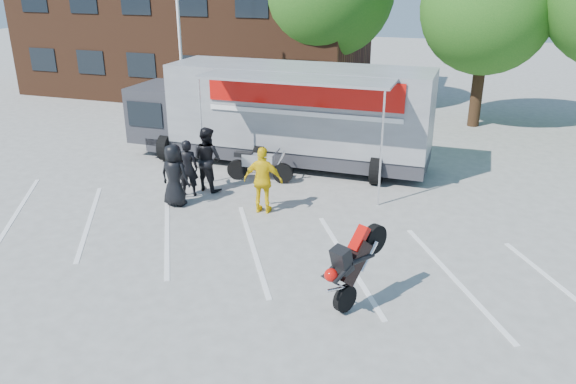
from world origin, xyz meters
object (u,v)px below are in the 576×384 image
Objects in this scene: flagpole at (183,7)px; parked_motorcycle at (260,181)px; stunt_bike_rider at (365,301)px; spectator_leather_b at (188,168)px; transporter_truck at (285,163)px; spectator_leather_a at (174,175)px; spectator_leather_c at (207,159)px; spectator_hivis at (263,180)px; tree_mid at (487,8)px.

flagpole is 8.42m from parked_motorcycle.
stunt_bike_rider is 7.52m from spectator_leather_b.
flagpole is 0.74× the size of transporter_truck.
spectator_leather_a is 0.81m from spectator_leather_b.
transporter_truck is 4.30m from spectator_leather_b.
transporter_truck is 5.41× the size of spectator_leather_c.
parked_motorcycle is 2.00m from spectator_leather_c.
spectator_hivis is at bearing -161.53° from parked_motorcycle.
spectator_leather_a is at bearing -122.85° from tree_mid.
parked_motorcycle is 2.70m from spectator_hivis.
parked_motorcycle is (-0.19, -1.99, 0.00)m from transporter_truck.
spectator_leather_b is at bearing -124.70° from tree_mid.
flagpole reaches higher than spectator_leather_c.
tree_mid is at bearing -118.49° from spectator_hivis.
spectator_hivis is (-3.63, 3.63, 0.95)m from stunt_bike_rider.
tree_mid is (11.24, 5.00, -0.11)m from flagpole.
spectator_leather_c is 1.05× the size of spectator_hivis.
stunt_bike_rider is at bearing 130.52° from spectator_hivis.
tree_mid is 12.52m from parked_motorcycle.
spectator_leather_c is (-7.57, -10.81, -3.95)m from tree_mid.
tree_mid reaches higher than parked_motorcycle.
spectator_leather_b is (-1.59, -1.83, 0.87)m from parked_motorcycle.
spectator_leather_b is 2.65m from spectator_hivis.
spectator_leather_a is 1.05× the size of spectator_leather_b.
parked_motorcycle is 3.21m from spectator_leather_a.
spectator_leather_b is at bearing 77.75° from spectator_leather_c.
flagpole reaches higher than stunt_bike_rider.
stunt_bike_rider is 1.03× the size of spectator_leather_a.
tree_mid is 16.40m from stunt_bike_rider.
flagpole is 7.98m from spectator_leather_c.
parked_motorcycle is 7.54m from stunt_bike_rider.
transporter_truck is at bearing -10.74° from parked_motorcycle.
spectator_leather_c is at bearing -138.03° from spectator_leather_b.
spectator_leather_c is at bearing -125.02° from tree_mid.
parked_motorcycle is 1.18× the size of stunt_bike_rider.
spectator_leather_a reaches higher than stunt_bike_rider.
transporter_truck is 3.64m from spectator_leather_c.
spectator_leather_c reaches higher than spectator_hivis.
spectator_hivis is (5.94, -6.91, -4.10)m from flagpole.
spectator_hivis is (1.02, -2.31, 0.95)m from parked_motorcycle.
transporter_truck is 9.10m from stunt_bike_rider.
flagpole reaches higher than spectator_hivis.
spectator_hivis is at bearing -114.02° from tree_mid.
flagpole is at bearing 152.92° from transporter_truck.
spectator_leather_c is (-1.43, -3.19, 1.00)m from transporter_truck.
stunt_bike_rider reaches higher than parked_motorcycle.
flagpole is 9.99m from spectator_hivis.
spectator_leather_b is at bearing 175.04° from stunt_bike_rider.
spectator_leather_b is at bearing -62.66° from flagpole.
stunt_bike_rider is (4.65, -5.94, 0.00)m from parked_motorcycle.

